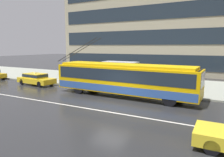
# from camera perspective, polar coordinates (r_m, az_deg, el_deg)

# --- Properties ---
(ground_plane) EXTENTS (160.00, 160.00, 0.00)m
(ground_plane) POSITION_cam_1_polar(r_m,az_deg,el_deg) (15.13, -0.61, -7.52)
(ground_plane) COLOR #252527
(sidewalk_slab) EXTENTS (80.00, 10.00, 0.14)m
(sidewalk_slab) POSITION_cam_1_polar(r_m,az_deg,el_deg) (24.04, 10.69, -1.41)
(sidewalk_slab) COLOR gray
(sidewalk_slab) RESTS_ON ground_plane
(lane_centre_line) EXTENTS (72.00, 0.14, 0.01)m
(lane_centre_line) POSITION_cam_1_polar(r_m,az_deg,el_deg) (14.13, -2.96, -8.70)
(lane_centre_line) COLOR silver
(lane_centre_line) RESTS_ON ground_plane
(trolleybus) EXTENTS (13.39, 2.94, 5.00)m
(trolleybus) POSITION_cam_1_polar(r_m,az_deg,el_deg) (17.85, 3.24, -0.02)
(trolleybus) COLOR #E7AF08
(trolleybus) RESTS_ON ground_plane
(taxi_queued_behind_bus) EXTENTS (4.63, 2.12, 1.39)m
(taxi_queued_behind_bus) POSITION_cam_1_polar(r_m,az_deg,el_deg) (24.82, -19.90, 0.01)
(taxi_queued_behind_bus) COLOR yellow
(taxi_queued_behind_bus) RESTS_ON ground_plane
(bus_shelter) EXTENTS (3.65, 1.58, 2.52)m
(bus_shelter) POSITION_cam_1_polar(r_m,az_deg,el_deg) (22.15, 2.45, 2.92)
(bus_shelter) COLOR gray
(bus_shelter) RESTS_ON sidewalk_slab
(pedestrian_at_shelter) EXTENTS (1.35, 1.35, 2.01)m
(pedestrian_at_shelter) POSITION_cam_1_polar(r_m,az_deg,el_deg) (23.33, -3.95, 2.59)
(pedestrian_at_shelter) COLOR #222A4E
(pedestrian_at_shelter) RESTS_ON sidewalk_slab
(pedestrian_approaching_curb) EXTENTS (1.36, 1.36, 1.98)m
(pedestrian_approaching_curb) POSITION_cam_1_polar(r_m,az_deg,el_deg) (20.57, 10.64, 1.52)
(pedestrian_approaching_curb) COLOR #58424C
(pedestrian_approaching_curb) RESTS_ON sidewalk_slab
(pedestrian_walking_past) EXTENTS (1.34, 1.34, 1.94)m
(pedestrian_walking_past) POSITION_cam_1_polar(r_m,az_deg,el_deg) (21.40, 8.10, 1.85)
(pedestrian_walking_past) COLOR #252130
(pedestrian_walking_past) RESTS_ON sidewalk_slab
(pedestrian_waiting_by_pole) EXTENTS (1.31, 1.31, 2.00)m
(pedestrian_waiting_by_pole) POSITION_cam_1_polar(r_m,az_deg,el_deg) (20.18, 18.58, 1.20)
(pedestrian_waiting_by_pole) COLOR #2C3746
(pedestrian_waiting_by_pole) RESTS_ON sidewalk_slab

